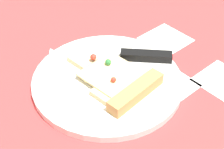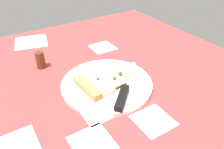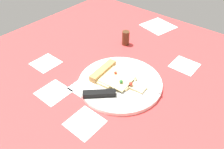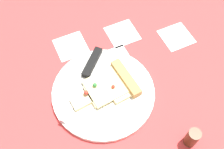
# 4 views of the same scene
# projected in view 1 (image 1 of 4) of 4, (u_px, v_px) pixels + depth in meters

# --- Properties ---
(ground_plane) EXTENTS (1.13, 1.13, 0.03)m
(ground_plane) POSITION_uv_depth(u_px,v_px,m) (123.00, 99.00, 0.62)
(ground_plane) COLOR #D13838
(ground_plane) RESTS_ON ground
(plate) EXTENTS (0.28, 0.28, 0.01)m
(plate) POSITION_uv_depth(u_px,v_px,m) (107.00, 81.00, 0.63)
(plate) COLOR white
(plate) RESTS_ON ground_plane
(pizza_slice) EXTENTS (0.12, 0.18, 0.03)m
(pizza_slice) POSITION_uv_depth(u_px,v_px,m) (118.00, 81.00, 0.61)
(pizza_slice) COLOR beige
(pizza_slice) RESTS_ON plate
(knife) EXTENTS (0.18, 0.19, 0.02)m
(knife) POSITION_uv_depth(u_px,v_px,m) (123.00, 55.00, 0.67)
(knife) COLOR silver
(knife) RESTS_ON plate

